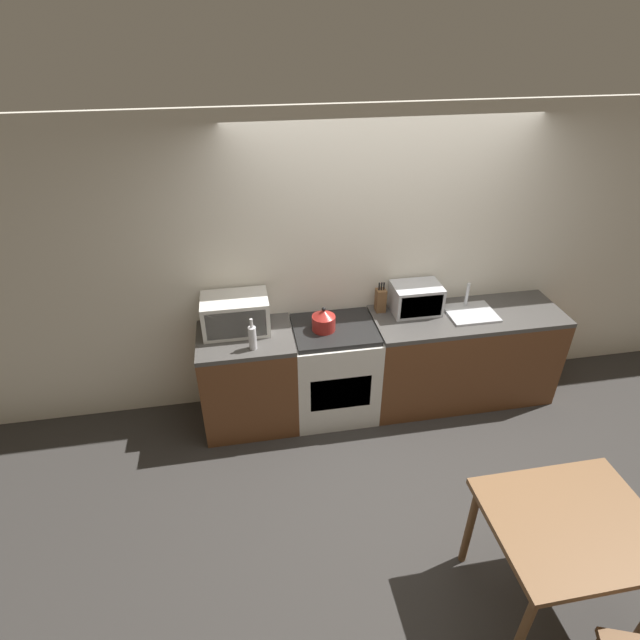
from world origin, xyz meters
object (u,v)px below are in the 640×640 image
bottle (252,337)px  toaster_oven (416,298)px  dining_table (570,532)px  stove_range (334,370)px  kettle (324,320)px  microwave (235,314)px

bottle → toaster_oven: bottle is taller
dining_table → toaster_oven: bearing=95.9°
dining_table → bottle: bearing=133.1°
bottle → dining_table: (1.66, -1.78, -0.35)m
toaster_oven → bottle: bearing=-167.4°
stove_range → toaster_oven: size_ratio=2.15×
stove_range → kettle: 0.55m
stove_range → dining_table: size_ratio=0.96×
microwave → dining_table: size_ratio=0.58×
stove_range → microwave: microwave is taller
stove_range → toaster_oven: (0.75, 0.14, 0.58)m
stove_range → kettle: size_ratio=4.18×
microwave → toaster_oven: size_ratio=1.29×
microwave → dining_table: (1.78, -2.07, -0.39)m
stove_range → microwave: size_ratio=1.66×
kettle → microwave: bearing=170.1°
stove_range → dining_table: stove_range is taller
microwave → toaster_oven: microwave is taller
toaster_oven → dining_table: toaster_oven is taller
stove_range → bottle: size_ratio=3.31×
microwave → bottle: size_ratio=2.00×
kettle → bottle: bearing=-164.0°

